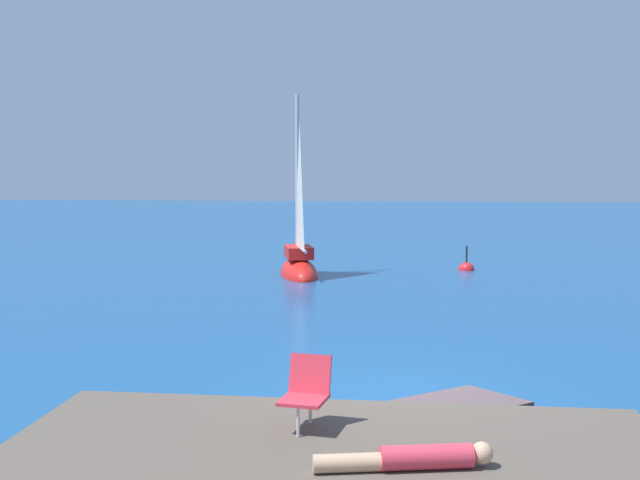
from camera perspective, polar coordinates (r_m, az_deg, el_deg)
name	(u,v)px	position (r m, az deg, el deg)	size (l,w,h in m)	color
ground_plane	(398,401)	(11.95, 5.77, -11.72)	(160.00, 160.00, 0.00)	navy
shore_ledge	(332,480)	(8.32, 0.87, -17.24)	(7.00, 3.75, 0.57)	brown
boulder_seaward	(458,434)	(10.68, 10.10, -13.83)	(1.54, 1.24, 0.85)	#554447
boulder_inland	(152,433)	(10.79, -12.28, -13.68)	(0.92, 0.73, 0.50)	brown
sailboat_near	(299,265)	(25.77, -1.57, -1.85)	(1.99, 3.64, 6.58)	red
person_sunbather	(413,458)	(7.81, 6.85, -15.63)	(1.75, 0.51, 0.25)	#DB384C
beach_chair	(307,389)	(8.84, -0.99, -10.89)	(0.58, 0.67, 0.80)	#E03342
marker_buoy	(466,270)	(27.71, 10.71, -2.18)	(0.56, 0.56, 1.13)	red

